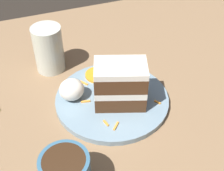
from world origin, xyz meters
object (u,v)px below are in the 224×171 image
object	(u,v)px
plate	(112,99)
cream_dollop	(72,90)
orange_garnish	(97,75)
drinking_glass	(49,52)
cake_slice	(120,84)

from	to	relation	value
plate	cream_dollop	bearing A→B (deg)	-19.40
cream_dollop	orange_garnish	size ratio (longest dim) A/B	0.93
cream_dollop	drinking_glass	size ratio (longest dim) A/B	0.47
plate	drinking_glass	size ratio (longest dim) A/B	2.17
plate	orange_garnish	world-z (taller)	orange_garnish
cream_dollop	orange_garnish	xyz separation A→B (m)	(-0.08, -0.05, -0.02)
plate	cream_dollop	distance (m)	0.09
cake_slice	orange_garnish	distance (m)	0.11
drinking_glass	orange_garnish	bearing A→B (deg)	137.26
plate	cream_dollop	xyz separation A→B (m)	(0.08, -0.03, 0.03)
plate	cake_slice	xyz separation A→B (m)	(-0.01, 0.02, 0.06)
plate	orange_garnish	size ratio (longest dim) A/B	4.29
cream_dollop	cake_slice	bearing A→B (deg)	153.31
plate	orange_garnish	xyz separation A→B (m)	(0.01, -0.08, 0.01)
plate	cake_slice	world-z (taller)	cake_slice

